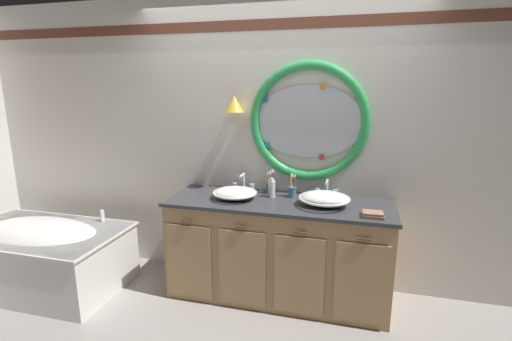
% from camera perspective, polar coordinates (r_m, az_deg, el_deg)
% --- Properties ---
extents(ground_plane, '(14.00, 14.00, 0.00)m').
position_cam_1_polar(ground_plane, '(3.32, 0.59, -20.26)').
color(ground_plane, gray).
extents(back_wall_assembly, '(6.40, 0.26, 2.60)m').
position_cam_1_polar(back_wall_assembly, '(3.38, 3.43, 4.41)').
color(back_wall_assembly, silver).
rests_on(back_wall_assembly, ground_plane).
extents(vanity_counter, '(1.89, 0.66, 0.87)m').
position_cam_1_polar(vanity_counter, '(3.30, 3.39, -11.89)').
color(vanity_counter, tan).
rests_on(vanity_counter, ground_plane).
extents(bathtub, '(1.49, 0.87, 0.65)m').
position_cam_1_polar(bathtub, '(4.00, -30.00, -10.77)').
color(bathtub, white).
rests_on(bathtub, ground_plane).
extents(sink_basin_left, '(0.38, 0.38, 0.10)m').
position_cam_1_polar(sink_basin_left, '(3.19, -3.28, -3.44)').
color(sink_basin_left, white).
rests_on(sink_basin_left, vanity_counter).
extents(sink_basin_right, '(0.41, 0.41, 0.12)m').
position_cam_1_polar(sink_basin_right, '(3.05, 10.43, -4.24)').
color(sink_basin_right, white).
rests_on(sink_basin_right, vanity_counter).
extents(faucet_set_left, '(0.21, 0.14, 0.17)m').
position_cam_1_polar(faucet_set_left, '(3.42, -1.96, -2.04)').
color(faucet_set_left, silver).
rests_on(faucet_set_left, vanity_counter).
extents(faucet_set_right, '(0.20, 0.15, 0.16)m').
position_cam_1_polar(faucet_set_right, '(3.29, 10.79, -2.93)').
color(faucet_set_right, silver).
rests_on(faucet_set_right, vanity_counter).
extents(toothbrush_holder_left, '(0.09, 0.09, 0.22)m').
position_cam_1_polar(toothbrush_holder_left, '(3.34, 2.28, -2.52)').
color(toothbrush_holder_left, slate).
rests_on(toothbrush_holder_left, vanity_counter).
extents(toothbrush_holder_right, '(0.08, 0.08, 0.21)m').
position_cam_1_polar(toothbrush_holder_right, '(3.25, 5.56, -3.12)').
color(toothbrush_holder_right, slate).
rests_on(toothbrush_holder_right, vanity_counter).
extents(soap_dispenser, '(0.06, 0.07, 0.18)m').
position_cam_1_polar(soap_dispenser, '(3.22, 2.43, -2.76)').
color(soap_dispenser, '#EFE5C6').
rests_on(soap_dispenser, vanity_counter).
extents(folded_hand_towel, '(0.16, 0.12, 0.04)m').
position_cam_1_polar(folded_hand_towel, '(2.90, 17.46, -6.44)').
color(folded_hand_towel, '#936B56').
rests_on(folded_hand_towel, vanity_counter).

